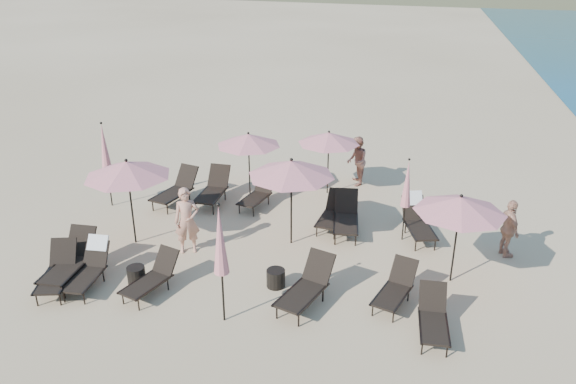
% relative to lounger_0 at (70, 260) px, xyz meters
% --- Properties ---
extents(ground, '(800.00, 800.00, 0.00)m').
position_rel_lounger_0_xyz_m(ground, '(5.10, 0.23, -0.48)').
color(ground, '#D6BA8C').
rests_on(ground, ground).
extents(lounger_0, '(0.76, 1.82, 1.03)m').
position_rel_lounger_0_xyz_m(lounger_0, '(0.00, 0.00, 0.00)').
color(lounger_0, black).
rests_on(lounger_0, ground).
extents(lounger_1, '(0.69, 1.62, 0.99)m').
position_rel_lounger_0_xyz_m(lounger_1, '(0.59, -0.15, -0.01)').
color(lounger_1, black).
rests_on(lounger_1, ground).
extents(lounger_2, '(1.01, 1.61, 0.87)m').
position_rel_lounger_0_xyz_m(lounger_2, '(2.16, -0.14, -0.08)').
color(lounger_2, black).
rests_on(lounger_2, ground).
extents(lounger_3, '(1.17, 1.84, 0.99)m').
position_rel_lounger_0_xyz_m(lounger_3, '(5.69, 0.20, -0.02)').
color(lounger_3, black).
rests_on(lounger_3, ground).
extents(lounger_4, '(0.99, 1.59, 0.86)m').
position_rel_lounger_0_xyz_m(lounger_4, '(7.59, 0.66, -0.08)').
color(lounger_4, black).
rests_on(lounger_4, ground).
extents(lounger_5, '(0.65, 1.53, 0.86)m').
position_rel_lounger_0_xyz_m(lounger_5, '(8.40, -0.27, -0.08)').
color(lounger_5, black).
rests_on(lounger_5, ground).
extents(lounger_6, '(1.08, 1.87, 1.01)m').
position_rel_lounger_0_xyz_m(lounger_6, '(0.70, 4.63, -0.01)').
color(lounger_6, black).
rests_on(lounger_6, ground).
extents(lounger_7, '(0.68, 1.76, 1.01)m').
position_rel_lounger_0_xyz_m(lounger_7, '(1.82, 4.88, -0.01)').
color(lounger_7, black).
rests_on(lounger_7, ground).
extents(lounger_8, '(0.91, 1.62, 0.88)m').
position_rel_lounger_0_xyz_m(lounger_8, '(3.22, 4.95, -0.07)').
color(lounger_8, black).
rests_on(lounger_8, ground).
extents(lounger_9, '(0.87, 1.81, 1.00)m').
position_rel_lounger_0_xyz_m(lounger_9, '(6.06, 3.87, -0.02)').
color(lounger_9, black).
rests_on(lounger_9, ground).
extents(lounger_10, '(0.77, 1.63, 0.90)m').
position_rel_lounger_0_xyz_m(lounger_10, '(5.66, 4.09, -0.06)').
color(lounger_10, black).
rests_on(lounger_10, ground).
extents(lounger_11, '(1.08, 1.80, 1.06)m').
position_rel_lounger_0_xyz_m(lounger_11, '(7.99, 4.07, 0.02)').
color(lounger_11, black).
rests_on(lounger_11, ground).
extents(lounger_12, '(1.04, 1.72, 0.93)m').
position_rel_lounger_0_xyz_m(lounger_12, '(-0.06, -0.43, -0.05)').
color(lounger_12, black).
rests_on(lounger_12, ground).
extents(umbrella_open_0, '(2.22, 2.22, 2.39)m').
position_rel_lounger_0_xyz_m(umbrella_open_0, '(0.64, 1.97, 1.63)').
color(umbrella_open_0, black).
rests_on(umbrella_open_0, ground).
extents(umbrella_open_1, '(2.25, 2.25, 2.42)m').
position_rel_lounger_0_xyz_m(umbrella_open_1, '(4.73, 2.88, 1.66)').
color(umbrella_open_1, black).
rests_on(umbrella_open_1, ground).
extents(umbrella_open_2, '(2.09, 2.09, 2.25)m').
position_rel_lounger_0_xyz_m(umbrella_open_2, '(8.84, 1.90, 1.50)').
color(umbrella_open_2, black).
rests_on(umbrella_open_2, ground).
extents(umbrella_open_3, '(1.99, 1.99, 2.14)m').
position_rel_lounger_0_xyz_m(umbrella_open_3, '(2.77, 5.60, 1.41)').
color(umbrella_open_3, black).
rests_on(umbrella_open_3, ground).
extents(umbrella_open_4, '(1.95, 1.95, 2.10)m').
position_rel_lounger_0_xyz_m(umbrella_open_4, '(5.13, 6.45, 1.37)').
color(umbrella_open_4, black).
rests_on(umbrella_open_4, ground).
extents(umbrella_closed_0, '(0.32, 0.32, 2.74)m').
position_rel_lounger_0_xyz_m(umbrella_closed_0, '(4.10, -0.79, 1.42)').
color(umbrella_closed_0, black).
rests_on(umbrella_closed_0, ground).
extents(umbrella_closed_1, '(0.27, 0.27, 2.35)m').
position_rel_lounger_0_xyz_m(umbrella_closed_1, '(7.64, 3.74, 1.15)').
color(umbrella_closed_1, black).
rests_on(umbrella_closed_1, ground).
extents(umbrella_closed_2, '(0.31, 0.31, 2.66)m').
position_rel_lounger_0_xyz_m(umbrella_closed_2, '(-1.18, 3.98, 1.37)').
color(umbrella_closed_2, black).
rests_on(umbrella_closed_2, ground).
extents(side_table_0, '(0.43, 0.43, 0.46)m').
position_rel_lounger_0_xyz_m(side_table_0, '(1.65, 0.07, -0.25)').
color(side_table_0, black).
rests_on(side_table_0, ground).
extents(side_table_1, '(0.44, 0.44, 0.43)m').
position_rel_lounger_0_xyz_m(side_table_1, '(4.85, 0.73, -0.27)').
color(side_table_1, black).
rests_on(side_table_1, ground).
extents(beachgoer_a, '(0.76, 0.66, 1.77)m').
position_rel_lounger_0_xyz_m(beachgoer_a, '(2.24, 1.83, 0.40)').
color(beachgoer_a, tan).
rests_on(beachgoer_a, ground).
extents(beachgoer_b, '(0.78, 0.91, 1.65)m').
position_rel_lounger_0_xyz_m(beachgoer_b, '(5.95, 7.38, 0.34)').
color(beachgoer_b, '#AD6E59').
rests_on(beachgoer_b, ground).
extents(beachgoer_c, '(0.65, 0.98, 1.55)m').
position_rel_lounger_0_xyz_m(beachgoer_c, '(10.24, 3.45, 0.29)').
color(beachgoer_c, tan).
rests_on(beachgoer_c, ground).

